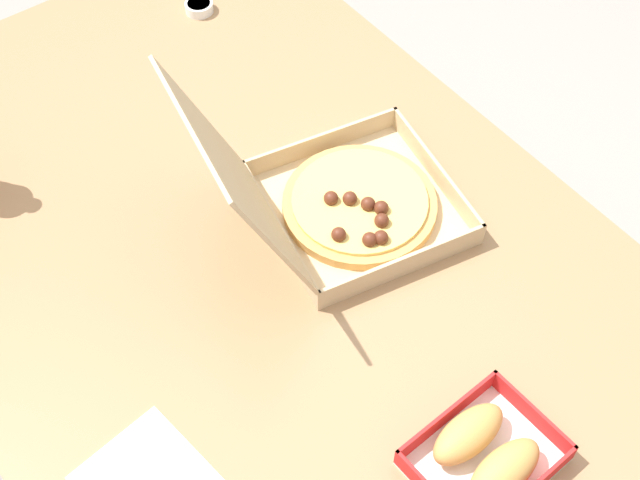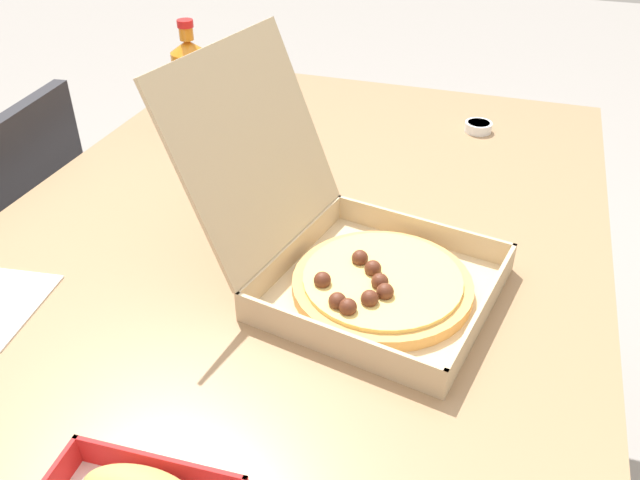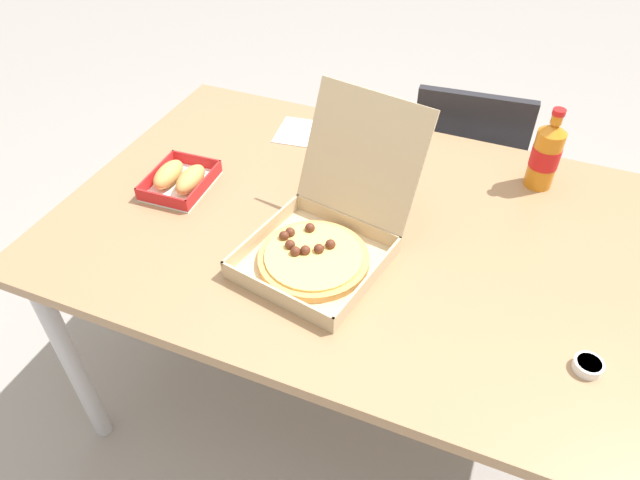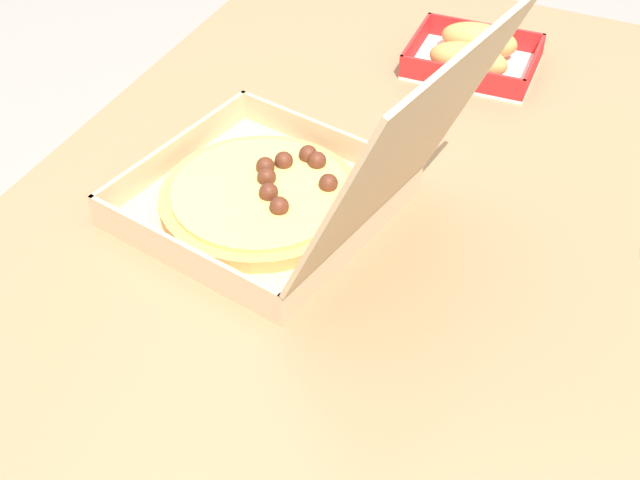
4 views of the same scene
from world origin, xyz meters
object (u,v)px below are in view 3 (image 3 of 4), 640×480
(cola_bottle, at_px, (546,154))
(pizza_box_open, at_px, (322,240))
(chair, at_px, (464,169))
(paper_menu, at_px, (312,134))
(dipping_sauce_cup, at_px, (588,365))
(bread_side_box, at_px, (180,178))

(cola_bottle, bearing_deg, pizza_box_open, -132.30)
(chair, relative_size, pizza_box_open, 1.81)
(pizza_box_open, xyz_separation_m, paper_menu, (-0.22, 0.47, -0.04))
(dipping_sauce_cup, bearing_deg, bread_side_box, 168.87)
(bread_side_box, bearing_deg, cola_bottle, 22.90)
(pizza_box_open, distance_m, cola_bottle, 0.64)
(chair, height_order, paper_menu, chair)
(cola_bottle, distance_m, paper_menu, 0.66)
(bread_side_box, distance_m, cola_bottle, 0.95)
(cola_bottle, bearing_deg, bread_side_box, -157.10)
(pizza_box_open, height_order, cola_bottle, pizza_box_open)
(pizza_box_open, relative_size, cola_bottle, 2.05)
(paper_menu, relative_size, dipping_sauce_cup, 3.75)
(bread_side_box, xyz_separation_m, dipping_sauce_cup, (1.04, -0.20, -0.01))
(bread_side_box, relative_size, paper_menu, 0.94)
(paper_menu, bearing_deg, cola_bottle, -7.75)
(pizza_box_open, height_order, paper_menu, pizza_box_open)
(cola_bottle, distance_m, dipping_sauce_cup, 0.60)
(chair, xyz_separation_m, cola_bottle, (0.23, -0.39, 0.36))
(bread_side_box, relative_size, dipping_sauce_cup, 3.51)
(pizza_box_open, bearing_deg, bread_side_box, 167.20)
(chair, distance_m, bread_side_box, 1.04)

